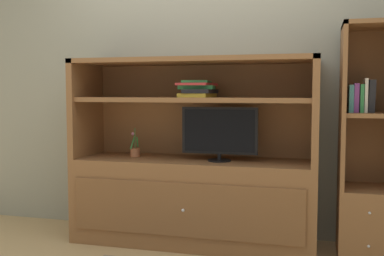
{
  "coord_description": "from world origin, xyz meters",
  "views": [
    {
      "loc": [
        0.93,
        -3.09,
        1.19
      ],
      "look_at": [
        0.0,
        0.35,
        0.91
      ],
      "focal_mm": 43.56,
      "sensor_mm": 36.0,
      "label": 1
    }
  ],
  "objects_px": {
    "media_console": "(194,183)",
    "upright_book_row": "(361,97)",
    "bookshelf_tall": "(367,179)",
    "magazine_stack": "(198,89)",
    "tv_monitor": "(219,133)",
    "potted_plant": "(135,151)"
  },
  "relations": [
    {
      "from": "bookshelf_tall",
      "to": "upright_book_row",
      "type": "bearing_deg",
      "value": -167.67
    },
    {
      "from": "tv_monitor",
      "to": "potted_plant",
      "type": "height_order",
      "value": "tv_monitor"
    },
    {
      "from": "tv_monitor",
      "to": "upright_book_row",
      "type": "distance_m",
      "value": 1.05
    },
    {
      "from": "magazine_stack",
      "to": "bookshelf_tall",
      "type": "xyz_separation_m",
      "value": [
        1.25,
        0.01,
        -0.64
      ]
    },
    {
      "from": "media_console",
      "to": "magazine_stack",
      "type": "relative_size",
      "value": 5.39
    },
    {
      "from": "magazine_stack",
      "to": "upright_book_row",
      "type": "relative_size",
      "value": 1.46
    },
    {
      "from": "tv_monitor",
      "to": "upright_book_row",
      "type": "bearing_deg",
      "value": 2.2
    },
    {
      "from": "media_console",
      "to": "tv_monitor",
      "type": "distance_m",
      "value": 0.46
    },
    {
      "from": "media_console",
      "to": "upright_book_row",
      "type": "bearing_deg",
      "value": -0.22
    },
    {
      "from": "magazine_stack",
      "to": "upright_book_row",
      "type": "height_order",
      "value": "upright_book_row"
    },
    {
      "from": "magazine_stack",
      "to": "media_console",
      "type": "bearing_deg",
      "value": 171.16
    },
    {
      "from": "media_console",
      "to": "upright_book_row",
      "type": "distance_m",
      "value": 1.4
    },
    {
      "from": "tv_monitor",
      "to": "upright_book_row",
      "type": "height_order",
      "value": "upright_book_row"
    },
    {
      "from": "bookshelf_tall",
      "to": "upright_book_row",
      "type": "xyz_separation_m",
      "value": [
        -0.05,
        -0.01,
        0.59
      ]
    },
    {
      "from": "media_console",
      "to": "magazine_stack",
      "type": "distance_m",
      "value": 0.74
    },
    {
      "from": "potted_plant",
      "to": "magazine_stack",
      "type": "distance_m",
      "value": 0.73
    },
    {
      "from": "media_console",
      "to": "potted_plant",
      "type": "height_order",
      "value": "media_console"
    },
    {
      "from": "tv_monitor",
      "to": "magazine_stack",
      "type": "xyz_separation_m",
      "value": [
        -0.18,
        0.04,
        0.33
      ]
    },
    {
      "from": "potted_plant",
      "to": "magazine_stack",
      "type": "relative_size",
      "value": 0.67
    },
    {
      "from": "bookshelf_tall",
      "to": "magazine_stack",
      "type": "bearing_deg",
      "value": -179.44
    },
    {
      "from": "potted_plant",
      "to": "tv_monitor",
      "type": "bearing_deg",
      "value": -4.46
    },
    {
      "from": "media_console",
      "to": "upright_book_row",
      "type": "relative_size",
      "value": 7.88
    }
  ]
}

